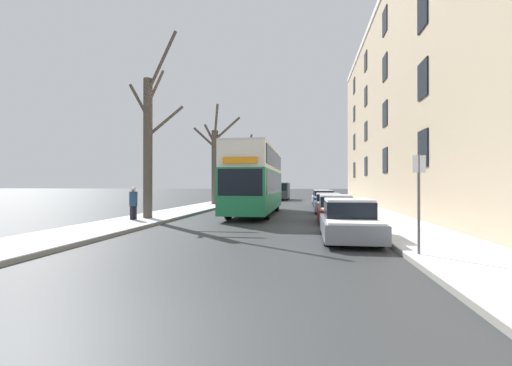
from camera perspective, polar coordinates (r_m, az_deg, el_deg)
The scene contains 16 objects.
ground_plane at distance 4.83m, azimuth -22.18°, elevation -23.71°, with size 320.00×320.00×0.00m, color #303335.
sidewalk_left at distance 57.49m, azimuth -0.07°, elevation -2.14°, with size 3.08×130.00×0.16m.
sidewalk_right at distance 56.99m, azimuth 12.59°, elevation -2.15°, with size 3.08×130.00×0.16m.
terrace_facade_right at distance 28.32m, azimuth 29.92°, elevation 12.89°, with size 9.10×46.11×16.73m.
bare_tree_left_0 at distance 19.26m, azimuth -17.38°, elevation 6.83°, with size 3.40×2.65×9.79m.
bare_tree_left_1 at distance 31.48m, azimuth -6.85°, elevation 3.59°, with size 4.97×3.23×9.02m.
bare_tree_left_2 at distance 45.48m, azimuth -1.83°, elevation 2.42°, with size 3.17×2.38×8.51m.
double_decker_bus at distance 22.15m, azimuth -0.02°, elevation 0.97°, with size 2.53×10.70×4.27m.
parked_car_0 at distance 12.47m, azimuth 15.17°, elevation -6.13°, with size 1.84×4.40×1.43m.
parked_car_1 at distance 17.99m, azimuth 13.11°, elevation -4.37°, with size 1.79×3.94×1.41m.
parked_car_2 at distance 24.28m, azimuth 11.91°, elevation -3.36°, with size 1.82×4.38×1.34m.
parked_car_3 at distance 30.13m, azimuth 11.25°, elevation -2.67°, with size 1.81×4.37×1.45m.
parked_car_4 at distance 35.71m, azimuth 10.82°, elevation -2.34°, with size 1.85×3.93×1.42m.
oncoming_van at distance 44.08m, azimuth 4.20°, elevation -1.26°, with size 1.99×5.63×2.18m.
pedestrian_left_sidewalk at distance 18.39m, azimuth -19.76°, elevation -3.17°, with size 0.40×0.40×1.82m.
street_sign_post at distance 9.63m, azimuth 25.51°, elevation -2.53°, with size 0.32×0.07×2.70m.
Camera 1 is at (2.26, -3.82, 1.92)m, focal length 24.00 mm.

